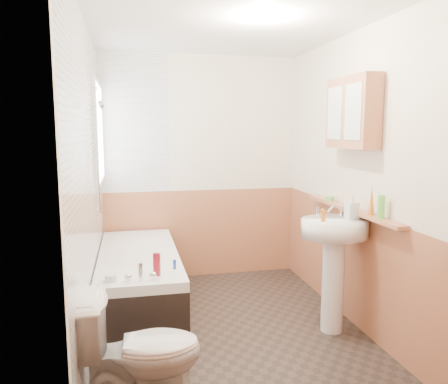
{
  "coord_description": "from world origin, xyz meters",
  "views": [
    {
      "loc": [
        -0.78,
        -3.47,
        1.67
      ],
      "look_at": [
        0.0,
        0.15,
        1.15
      ],
      "focal_mm": 35.0,
      "sensor_mm": 36.0,
      "label": 1
    }
  ],
  "objects_px": {
    "pine_shelf": "(350,209)",
    "medicine_cabinet": "(352,113)",
    "bathtub": "(139,281)",
    "toilet": "(139,353)",
    "sink": "(334,252)"
  },
  "relations": [
    {
      "from": "medicine_cabinet",
      "to": "sink",
      "type": "bearing_deg",
      "value": -147.91
    },
    {
      "from": "sink",
      "to": "medicine_cabinet",
      "type": "distance_m",
      "value": 1.15
    },
    {
      "from": "bathtub",
      "to": "toilet",
      "type": "bearing_deg",
      "value": -91.19
    },
    {
      "from": "sink",
      "to": "bathtub",
      "type": "bearing_deg",
      "value": 151.4
    },
    {
      "from": "toilet",
      "to": "sink",
      "type": "xyz_separation_m",
      "value": [
        1.6,
        0.73,
        0.32
      ]
    },
    {
      "from": "sink",
      "to": "pine_shelf",
      "type": "height_order",
      "value": "sink"
    },
    {
      "from": "toilet",
      "to": "pine_shelf",
      "type": "relative_size",
      "value": 0.5
    },
    {
      "from": "bathtub",
      "to": "toilet",
      "type": "distance_m",
      "value": 1.45
    },
    {
      "from": "pine_shelf",
      "to": "medicine_cabinet",
      "type": "distance_m",
      "value": 0.81
    },
    {
      "from": "bathtub",
      "to": "medicine_cabinet",
      "type": "height_order",
      "value": "medicine_cabinet"
    },
    {
      "from": "toilet",
      "to": "medicine_cabinet",
      "type": "bearing_deg",
      "value": -63.26
    },
    {
      "from": "sink",
      "to": "pine_shelf",
      "type": "relative_size",
      "value": 0.72
    },
    {
      "from": "toilet",
      "to": "sink",
      "type": "height_order",
      "value": "sink"
    },
    {
      "from": "pine_shelf",
      "to": "medicine_cabinet",
      "type": "xyz_separation_m",
      "value": [
        -0.03,
        -0.02,
        0.81
      ]
    },
    {
      "from": "toilet",
      "to": "pine_shelf",
      "type": "xyz_separation_m",
      "value": [
        1.8,
        0.86,
        0.64
      ]
    }
  ]
}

